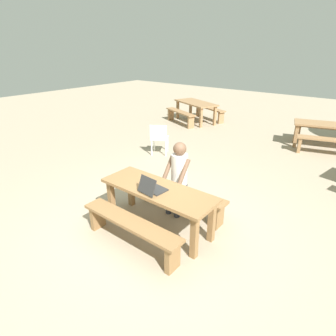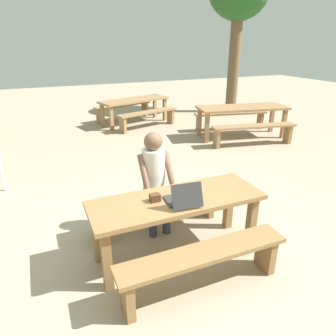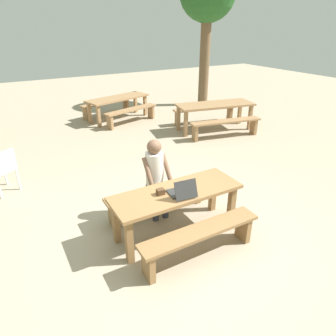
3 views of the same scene
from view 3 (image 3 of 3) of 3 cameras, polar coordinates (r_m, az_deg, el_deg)
name	(u,v)px [view 3 (image 3 of 3)]	position (r m, az deg, el deg)	size (l,w,h in m)	color
ground_plane	(176,232)	(4.64, 1.52, -11.97)	(30.00, 30.00, 0.00)	tan
picnic_table_front	(176,198)	(4.30, 1.61, -5.68)	(1.87, 0.66, 0.71)	olive
bench_near	(200,237)	(4.04, 6.11, -12.73)	(1.71, 0.30, 0.45)	olive
bench_far	(157,195)	(4.88, -2.11, -5.06)	(1.71, 0.30, 0.45)	olive
laptop	(182,191)	(4.11, 2.68, -4.39)	(0.35, 0.38, 0.26)	#2D2D2D
small_pouch	(160,192)	(4.14, -1.43, -4.49)	(0.10, 0.08, 0.08)	#4C331E
person_seated	(156,173)	(4.64, -2.32, -1.02)	(0.39, 0.40, 1.28)	#333847
plastic_chair	(2,170)	(6.16, -28.89, -0.31)	(0.60, 0.60, 0.84)	white
picnic_table_mid	(215,107)	(8.83, 8.86, 11.23)	(2.30, 1.20, 0.76)	#9E754C
bench_mid_south	(226,124)	(8.33, 10.83, 8.07)	(1.99, 0.68, 0.48)	#9E754C
bench_mid_north	(204,111)	(9.51, 6.89, 10.54)	(1.99, 0.68, 0.48)	#9E754C
picnic_table_distant	(118,101)	(9.89, -9.44, 12.41)	(2.14, 1.22, 0.71)	#9E754C
bench_distant_south	(131,112)	(9.45, -6.92, 10.37)	(1.83, 0.79, 0.47)	#9E754C
bench_distant_north	(107,105)	(10.47, -11.53, 11.57)	(1.83, 0.79, 0.47)	#9E754C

